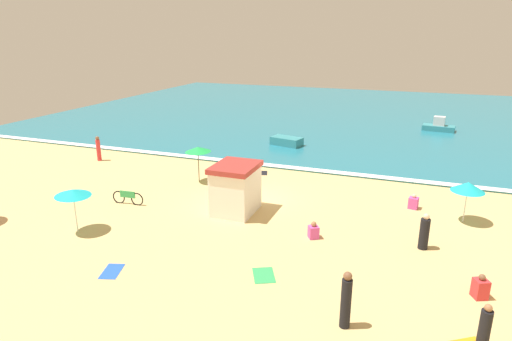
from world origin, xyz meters
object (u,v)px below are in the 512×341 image
Objects in this scene: beach_umbrella_1 at (73,193)px; beachgoer_6 at (480,288)px; beach_umbrella_4 at (468,187)px; beachgoer_7 at (413,202)px; beach_umbrella_2 at (198,149)px; beachgoer_8 at (424,233)px; beachgoer_0 at (484,329)px; beachgoer_2 at (346,301)px; small_boat_1 at (287,141)px; small_boat_0 at (439,126)px; beachgoer_5 at (313,231)px; lifeguard_cabana at (236,188)px; parked_bicycle at (128,197)px; beachgoer_1 at (98,149)px.

beach_umbrella_1 is 16.88m from beachgoer_6.
beach_umbrella_4 reaches higher than beachgoer_7.
beach_umbrella_2 reaches higher than beach_umbrella_4.
beach_umbrella_2 is 13.76m from beachgoer_8.
beachgoer_0 is 3.91m from beachgoer_2.
beachgoer_7 reaches higher than small_boat_1.
beachgoer_0 is 0.53× the size of small_boat_0.
beach_umbrella_4 is at bearing 33.60° from beachgoer_5.
lifeguard_cabana is 5.96m from parked_bicycle.
lifeguard_cabana is at bearing 160.90° from beachgoer_5.
beachgoer_1 reaches higher than beachgoer_5.
beachgoer_7 is (1.70, 10.92, -0.60)m from beachgoer_2.
beachgoer_7 is (21.27, -1.53, -0.54)m from beachgoer_1.
beachgoer_6 is 0.34× the size of small_boat_1.
lifeguard_cabana reaches higher than beachgoer_7.
beachgoer_6 is (14.84, -7.60, -1.66)m from beach_umbrella_2.
beachgoer_0 is at bearing -90.78° from beach_umbrella_4.
lifeguard_cabana is 2.84× the size of beachgoer_6.
beachgoer_0 is at bearing -59.67° from small_boat_1.
beach_umbrella_4 is (14.75, -0.85, -0.24)m from beach_umbrella_2.
beach_umbrella_1 is 0.72× the size of small_boat_0.
beachgoer_7 is at bearing 52.03° from beachgoer_5.
beach_umbrella_1 is 16.78m from beachgoer_0.
small_boat_1 is at bearing 37.18° from beachgoer_1.
beach_umbrella_2 is at bearing -103.76° from small_boat_1.
beachgoer_5 is at bearing -21.35° from beachgoer_1.
beach_umbrella_1 is 2.66× the size of beachgoer_5.
beachgoer_2 is 0.66× the size of small_boat_0.
beach_umbrella_2 is at bearing 152.88° from beachgoer_6.
beachgoer_0 is at bearing -27.31° from beachgoer_1.
beachgoer_0 is 2.91m from beachgoer_6.
beachgoer_1 reaches higher than parked_bicycle.
beach_umbrella_2 is 1.39× the size of beachgoer_8.
beachgoer_2 is (6.76, -7.24, -0.35)m from lifeguard_cabana.
lifeguard_cabana is at bearing 133.04° from beachgoer_2.
beach_umbrella_1 is 1.18× the size of beachgoer_1.
beachgoer_2 is 6.21m from beachgoer_5.
small_boat_0 reaches higher than beachgoer_7.
lifeguard_cabana is at bearing -83.94° from small_boat_1.
beachgoer_1 is (-23.59, 2.49, -0.94)m from beach_umbrella_4.
beach_umbrella_2 is at bearing -124.64° from small_boat_0.
beach_umbrella_4 reaches higher than small_boat_1.
small_boat_1 is (4.34, 14.86, 0.04)m from parked_bicycle.
beachgoer_6 is 27.90m from small_boat_0.
beachgoer_8 is 0.60× the size of small_boat_1.
beachgoer_7 is (-2.19, 10.58, -0.38)m from beachgoer_0.
lifeguard_cabana reaches higher than beachgoer_5.
beachgoer_6 is at bearing 85.78° from beachgoer_0.
lifeguard_cabana is 1.34× the size of beachgoer_2.
beachgoer_7 is at bearing 30.15° from beach_umbrella_1.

